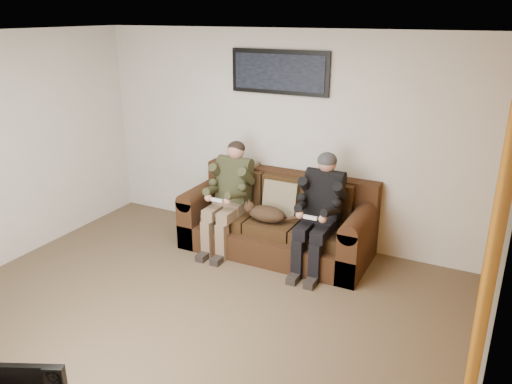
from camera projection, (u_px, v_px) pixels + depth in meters
The scene contains 12 objects.
floor at pixel (182, 321), 4.75m from camera, with size 5.00×5.00×0.00m, color brown.
ceiling at pixel (165, 36), 3.87m from camera, with size 5.00×5.00×0.00m, color silver.
wall_back at pixel (280, 138), 6.20m from camera, with size 5.00×5.00×0.00m, color beige.
wall_right at pixel (489, 252), 3.26m from camera, with size 4.50×4.50×0.00m, color beige.
accent_wall_right at pixel (488, 251), 3.26m from camera, with size 4.50×4.50×0.00m, color #B56412.
sofa at pixel (279, 223), 6.09m from camera, with size 2.25×0.97×0.92m.
throw_pillow at pixel (281, 198), 6.02m from camera, with size 0.43×0.12×0.41m, color #7F7253.
throw_blanket at pixel (241, 164), 6.42m from camera, with size 0.46×0.22×0.08m, color gray.
person_left at pixel (230, 190), 6.05m from camera, with size 0.51×0.87×1.31m.
person_right at pixel (320, 206), 5.56m from camera, with size 0.51×0.86×1.31m.
cat at pixel (265, 213), 5.84m from camera, with size 0.66×0.26×0.24m.
framed_poster at pixel (279, 72), 5.90m from camera, with size 1.25×0.05×0.52m.
Camera 1 is at (2.45, -3.30, 2.78)m, focal length 35.00 mm.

